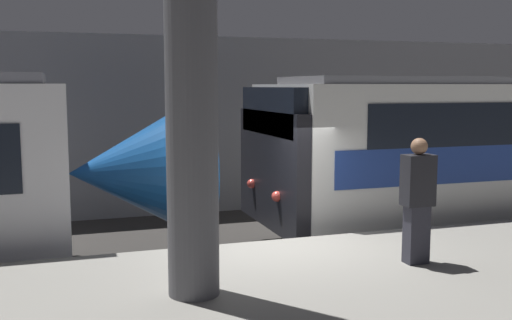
% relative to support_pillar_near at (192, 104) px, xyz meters
% --- Properties ---
extents(ground_plane, '(120.00, 120.00, 0.00)m').
position_rel_support_pillar_near_xyz_m(ground_plane, '(1.54, 1.86, -2.95)').
color(ground_plane, '#33302D').
extents(station_rear_barrier, '(50.00, 0.15, 4.34)m').
position_rel_support_pillar_near_xyz_m(station_rear_barrier, '(1.54, 8.34, -0.79)').
color(station_rear_barrier, gray).
rests_on(station_rear_barrier, ground).
extents(support_pillar_near, '(0.54, 0.54, 4.04)m').
position_rel_support_pillar_near_xyz_m(support_pillar_near, '(0.00, 0.00, 0.00)').
color(support_pillar_near, '#56565B').
rests_on(support_pillar_near, platform).
extents(person_waiting, '(0.38, 0.24, 1.57)m').
position_rel_support_pillar_near_xyz_m(person_waiting, '(2.88, 0.23, -1.20)').
color(person_waiting, '#2D2D38').
rests_on(person_waiting, platform).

